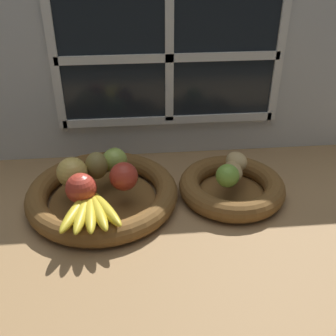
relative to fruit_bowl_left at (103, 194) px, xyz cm
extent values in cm
cube|color=#9E774C|center=(19.96, -2.89, -4.09)|extent=(140.00, 90.00, 3.00)
cube|color=silver|center=(19.96, 27.11, 24.91)|extent=(140.00, 3.00, 55.00)
cube|color=black|center=(19.96, 25.21, 28.41)|extent=(64.00, 0.80, 38.00)
cube|color=white|center=(19.96, 24.61, 28.41)|extent=(2.40, 1.20, 38.00)
cube|color=white|center=(19.96, 24.61, 28.41)|extent=(64.00, 1.20, 2.40)
cube|color=white|center=(-12.04, 24.61, 28.41)|extent=(2.40, 1.20, 40.40)
cube|color=white|center=(51.96, 24.61, 28.41)|extent=(2.40, 1.20, 40.40)
cube|color=white|center=(19.96, 24.61, 9.41)|extent=(64.00, 1.20, 2.40)
cylinder|color=brown|center=(0.00, 0.00, -2.09)|extent=(27.80, 27.80, 1.00)
torus|color=brown|center=(0.00, 0.00, 0.19)|extent=(39.46, 39.46, 5.56)
cylinder|color=brown|center=(34.41, 0.00, -2.09)|extent=(18.75, 18.75, 1.00)
torus|color=brown|center=(34.41, 0.00, 0.19)|extent=(28.43, 28.43, 5.56)
sphere|color=#99B74C|center=(3.44, 6.49, 6.33)|extent=(6.73, 6.73, 6.73)
sphere|color=#B73828|center=(5.86, -2.35, 6.57)|extent=(7.21, 7.21, 7.21)
sphere|color=#DBB756|center=(-7.11, 0.38, 6.84)|extent=(7.75, 7.75, 7.75)
sphere|color=#B73828|center=(-4.24, -6.91, 6.69)|extent=(7.46, 7.46, 7.46)
ellipsoid|color=olive|center=(-1.19, 3.56, 6.64)|extent=(6.16, 6.58, 7.34)
ellipsoid|color=gold|center=(-5.12, -12.67, 4.37)|extent=(7.82, 16.07, 2.81)
ellipsoid|color=gold|center=(-3.51, -13.04, 4.37)|extent=(4.73, 16.24, 2.81)
ellipsoid|color=gold|center=(-1.86, -13.07, 4.37)|extent=(4.18, 16.20, 2.81)
ellipsoid|color=gold|center=(-0.23, -12.75, 4.37)|extent=(7.32, 16.15, 2.81)
ellipsoid|color=gold|center=(1.29, -12.12, 4.37)|extent=(10.14, 15.41, 2.81)
sphere|color=brown|center=(-2.54, -5.08, 4.37)|extent=(2.53, 2.53, 2.53)
ellipsoid|color=tan|center=(36.27, 4.09, 5.47)|extent=(6.66, 7.50, 5.00)
ellipsoid|color=tan|center=(34.41, 0.00, 5.06)|extent=(4.77, 7.82, 4.19)
sphere|color=#7AAD3D|center=(32.01, -3.60, 5.98)|extent=(6.03, 6.03, 6.03)
camera|label=1|loc=(8.82, -86.83, 59.35)|focal=42.45mm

